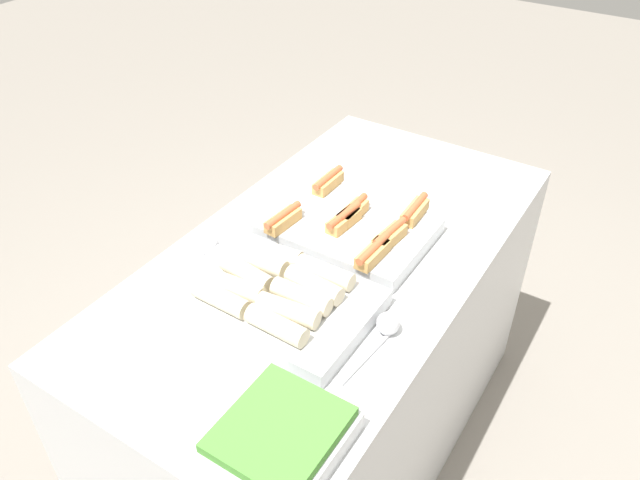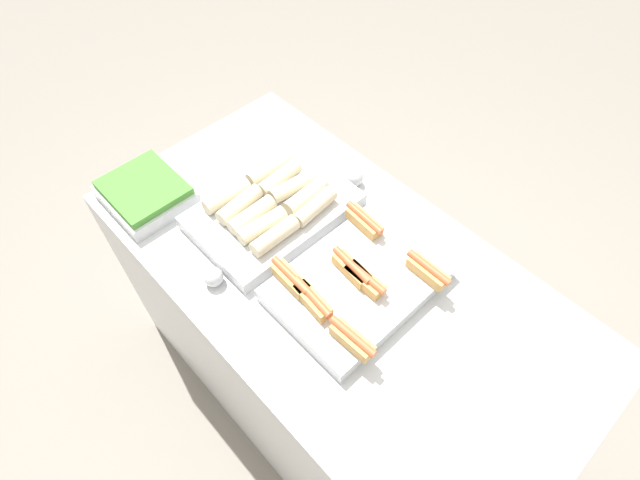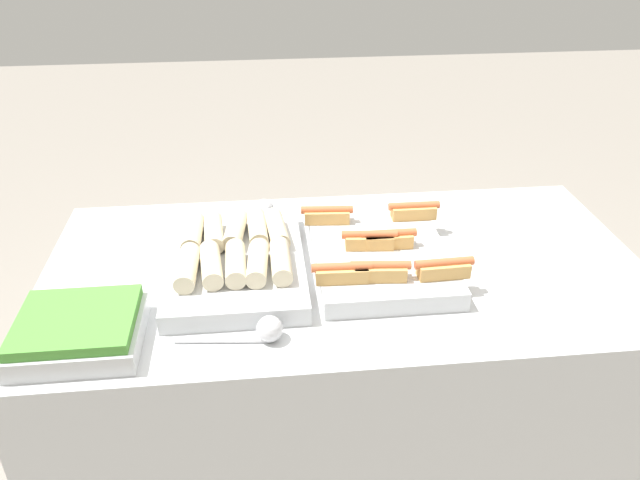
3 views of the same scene
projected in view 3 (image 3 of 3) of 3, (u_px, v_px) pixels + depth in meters
counter at (342, 394)px, 1.89m from camera, size 1.59×0.83×0.93m
tray_hotdogs at (379, 253)px, 1.65m from camera, size 0.40×0.48×0.10m
tray_wraps at (236, 258)px, 1.61m from camera, size 0.35×0.51×0.10m
tray_side_front at (78, 330)px, 1.36m from camera, size 0.27×0.24×0.07m
serving_spoon_near at (265, 330)px, 1.38m from camera, size 0.24×0.06×0.06m
serving_spoon_far at (261, 210)px, 1.88m from camera, size 0.25×0.06×0.06m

